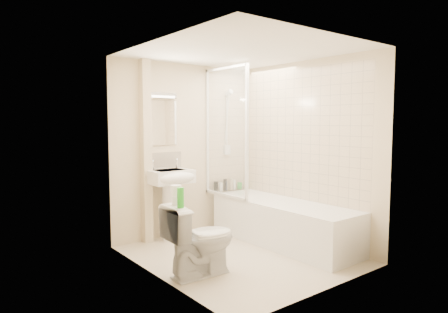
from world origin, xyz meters
TOP-DOWN VIEW (x-y plane):
  - floor at (0.00, 0.00)m, footprint 2.50×2.50m
  - wall_back at (0.00, 1.25)m, footprint 2.20×0.02m
  - wall_left at (-1.10, 0.00)m, footprint 0.02×2.50m
  - wall_right at (1.10, 0.00)m, footprint 0.02×2.50m
  - ceiling at (0.00, 0.00)m, footprint 2.20×2.50m
  - tile_back at (0.75, 1.24)m, footprint 0.70×0.01m
  - tile_right at (1.09, 0.02)m, footprint 0.01×2.10m
  - pipe_boxing at (-0.62, 1.19)m, footprint 0.12×0.12m
  - splashback at (-0.36, 1.24)m, footprint 0.60×0.02m
  - mirror at (-0.36, 1.24)m, footprint 0.46×0.01m
  - strip_light at (-0.36, 1.22)m, footprint 0.42×0.07m
  - bathtub at (0.75, 0.02)m, footprint 0.70×2.10m
  - shower_screen at (0.40, 0.80)m, footprint 0.04×0.92m
  - shower_fixture at (0.75, 1.19)m, footprint 0.10×0.16m
  - pedestal_sink at (-0.36, 1.01)m, footprint 0.57×0.51m
  - bottle_black_a at (0.50, 1.16)m, footprint 0.06×0.06m
  - bottle_white_a at (0.59, 1.16)m, footprint 0.05×0.05m
  - bottle_black_b at (0.68, 1.16)m, footprint 0.05×0.05m
  - bottle_blue at (0.68, 1.16)m, footprint 0.05×0.05m
  - bottle_cream at (0.79, 1.16)m, footprint 0.05×0.05m
  - bottle_white_b at (0.86, 1.16)m, footprint 0.05×0.05m
  - bottle_green at (0.96, 1.16)m, footprint 0.07×0.07m
  - toilet at (-0.72, -0.20)m, footprint 0.49×0.79m
  - toilet_roll_lower at (-0.96, -0.14)m, footprint 0.10×0.10m
  - toilet_roll_upper at (-0.95, -0.11)m, footprint 0.11×0.11m
  - green_bottle at (-1.01, -0.29)m, footprint 0.07×0.07m

SIDE VIEW (x-z plane):
  - floor at x=0.00m, z-range 0.00..0.00m
  - bathtub at x=0.75m, z-range 0.01..0.56m
  - toilet at x=-0.72m, z-range 0.00..0.77m
  - bottle_green at x=0.96m, z-range 0.55..0.65m
  - bottle_white_a at x=0.59m, z-range 0.55..0.68m
  - bottle_blue at x=0.68m, z-range 0.55..0.70m
  - bottle_white_b at x=0.86m, z-range 0.55..0.70m
  - bottle_black_a at x=0.50m, z-range 0.55..0.71m
  - bottle_black_b at x=0.68m, z-range 0.55..0.73m
  - bottle_cream at x=0.79m, z-range 0.55..0.73m
  - pedestal_sink at x=-0.36m, z-range 0.22..1.31m
  - toilet_roll_lower at x=-0.96m, z-range 0.77..0.85m
  - green_bottle at x=-1.01m, z-range 0.77..0.96m
  - toilet_roll_upper at x=-0.95m, z-range 0.85..0.96m
  - splashback at x=-0.36m, z-range 0.88..1.18m
  - wall_back at x=0.00m, z-range 0.00..2.40m
  - wall_left at x=-1.10m, z-range 0.00..2.40m
  - wall_right at x=1.10m, z-range 0.00..2.40m
  - pipe_boxing at x=-0.62m, z-range 0.00..2.40m
  - tile_back at x=0.75m, z-range 0.55..2.30m
  - tile_right at x=1.09m, z-range 0.55..2.30m
  - shower_screen at x=0.40m, z-range 0.55..2.35m
  - shower_fixture at x=0.75m, z-range 1.05..2.04m
  - mirror at x=-0.36m, z-range 1.28..1.88m
  - strip_light at x=-0.36m, z-range 1.92..1.98m
  - ceiling at x=0.00m, z-range 2.39..2.41m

